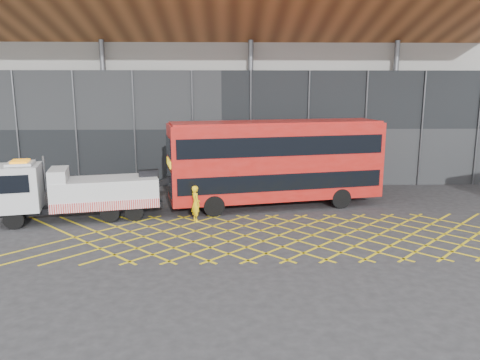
{
  "coord_description": "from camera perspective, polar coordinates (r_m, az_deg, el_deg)",
  "views": [
    {
      "loc": [
        2.38,
        -21.16,
        7.01
      ],
      "look_at": [
        3.0,
        1.5,
        2.4
      ],
      "focal_mm": 35.0,
      "sensor_mm": 36.0,
      "label": 1
    }
  ],
  "objects": [
    {
      "name": "ground_plane",
      "position": [
        22.42,
        -7.64,
        -6.83
      ],
      "size": [
        120.0,
        120.0,
        0.0
      ],
      "primitive_type": "plane",
      "color": "#272729"
    },
    {
      "name": "road_markings",
      "position": [
        22.52,
        6.78,
        -6.71
      ],
      "size": [
        27.96,
        7.16,
        0.01
      ],
      "color": "gold",
      "rests_on": "ground_plane"
    },
    {
      "name": "construction_building",
      "position": [
        39.61,
        -2.3,
        14.33
      ],
      "size": [
        55.0,
        23.97,
        18.0
      ],
      "color": "gray",
      "rests_on": "ground_plane"
    },
    {
      "name": "recovery_truck",
      "position": [
        26.01,
        -19.63,
        -1.31
      ],
      "size": [
        9.63,
        4.04,
        3.35
      ],
      "rotation": [
        0.0,
        0.0,
        0.23
      ],
      "color": "black",
      "rests_on": "ground_plane"
    },
    {
      "name": "bus_towed",
      "position": [
        27.12,
        4.37,
        2.47
      ],
      "size": [
        12.58,
        5.28,
        5.0
      ],
      "rotation": [
        0.0,
        0.0,
        0.21
      ],
      "color": "#AD140F",
      "rests_on": "ground_plane"
    },
    {
      "name": "worker",
      "position": [
        24.48,
        -5.41,
        -2.88
      ],
      "size": [
        0.7,
        0.82,
        1.91
      ],
      "primitive_type": "imported",
      "rotation": [
        0.0,
        0.0,
        2.0
      ],
      "color": "yellow",
      "rests_on": "ground_plane"
    }
  ]
}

